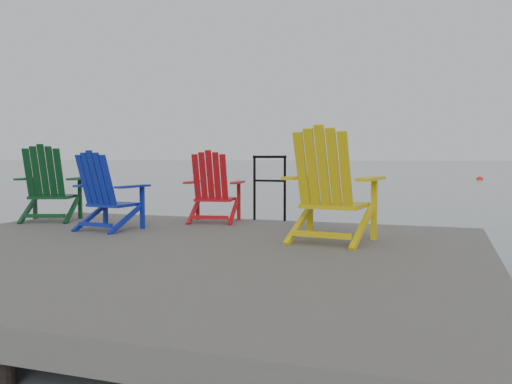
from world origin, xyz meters
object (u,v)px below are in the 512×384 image
(chair_green, at_px, (49,184))
(buoy_b, at_px, (214,188))
(chair_yellow, at_px, (330,186))
(chair_blue, at_px, (107,192))
(chair_red, at_px, (213,187))
(handrail, at_px, (269,181))
(buoy_c, at_px, (480,180))

(chair_green, distance_m, buoy_b, 16.93)
(chair_green, distance_m, chair_yellow, 4.02)
(buoy_b, bearing_deg, chair_blue, -70.68)
(chair_red, height_order, chair_yellow, chair_yellow)
(chair_blue, distance_m, buoy_b, 17.80)
(handrail, relative_size, buoy_c, 2.25)
(chair_yellow, distance_m, buoy_c, 29.99)
(handrail, xyz_separation_m, chair_green, (-2.80, -1.09, -0.03))
(chair_green, bearing_deg, chair_blue, -43.43)
(chair_yellow, bearing_deg, chair_green, 179.56)
(chair_green, xyz_separation_m, chair_yellow, (3.98, -0.56, 0.07))
(chair_red, bearing_deg, handrail, 25.49)
(handrail, xyz_separation_m, chair_red, (-0.64, -0.47, -0.07))
(buoy_b, bearing_deg, chair_red, -66.59)
(chair_red, relative_size, buoy_c, 2.33)
(buoy_b, bearing_deg, chair_green, -74.17)
(handrail, height_order, chair_red, chair_red)
(chair_blue, relative_size, buoy_b, 2.59)
(handrail, xyz_separation_m, chair_blue, (-1.53, -1.60, -0.08))
(handrail, xyz_separation_m, buoy_b, (-7.41, 15.17, -1.04))
(handrail, height_order, buoy_b, handrail)
(chair_yellow, xyz_separation_m, buoy_c, (3.20, 29.80, -1.08))
(buoy_b, height_order, buoy_c, buoy_c)
(chair_red, xyz_separation_m, buoy_b, (-6.77, 15.64, -0.97))
(chair_green, distance_m, buoy_c, 30.13)
(chair_yellow, bearing_deg, chair_blue, -173.40)
(handrail, bearing_deg, buoy_b, 116.04)
(handrail, distance_m, chair_green, 3.01)
(chair_blue, xyz_separation_m, chair_red, (0.89, 1.13, 0.01))
(handrail, relative_size, chair_yellow, 0.78)
(chair_yellow, relative_size, buoy_b, 3.22)
(handrail, height_order, chair_yellow, chair_yellow)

